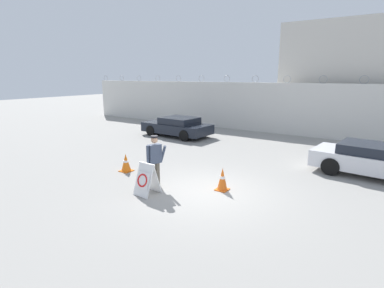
# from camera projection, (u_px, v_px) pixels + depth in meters

# --- Properties ---
(ground_plane) EXTENTS (90.00, 90.00, 0.00)m
(ground_plane) POSITION_uv_depth(u_px,v_px,m) (207.00, 192.00, 9.52)
(ground_plane) COLOR gray
(perimeter_wall) EXTENTS (36.00, 0.30, 3.65)m
(perimeter_wall) POSITION_uv_depth(u_px,v_px,m) (302.00, 110.00, 18.18)
(perimeter_wall) COLOR silver
(perimeter_wall) RESTS_ON ground_plane
(building_block) EXTENTS (8.91, 7.77, 6.89)m
(building_block) POSITION_uv_depth(u_px,v_px,m) (361.00, 78.00, 20.35)
(building_block) COLOR beige
(building_block) RESTS_ON ground_plane
(barricade_sign) EXTENTS (0.65, 0.71, 1.01)m
(barricade_sign) POSITION_uv_depth(u_px,v_px,m) (146.00, 179.00, 9.27)
(barricade_sign) COLOR white
(barricade_sign) RESTS_ON ground_plane
(security_guard) EXTENTS (0.51, 0.61, 1.73)m
(security_guard) POSITION_uv_depth(u_px,v_px,m) (155.00, 159.00, 9.83)
(security_guard) COLOR #514C42
(security_guard) RESTS_ON ground_plane
(traffic_cone_near) EXTENTS (0.44, 0.44, 0.69)m
(traffic_cone_near) POSITION_uv_depth(u_px,v_px,m) (126.00, 163.00, 11.56)
(traffic_cone_near) COLOR orange
(traffic_cone_near) RESTS_ON ground_plane
(traffic_cone_mid) EXTENTS (0.39, 0.39, 0.75)m
(traffic_cone_mid) POSITION_uv_depth(u_px,v_px,m) (222.00, 179.00, 9.64)
(traffic_cone_mid) COLOR orange
(traffic_cone_mid) RESTS_ON ground_plane
(parked_car_front_coupe) EXTENTS (4.31, 2.18, 1.17)m
(parked_car_front_coupe) POSITION_uv_depth(u_px,v_px,m) (177.00, 126.00, 18.27)
(parked_car_front_coupe) COLOR black
(parked_car_front_coupe) RESTS_ON ground_plane
(parked_car_far_side) EXTENTS (4.52, 2.27, 1.19)m
(parked_car_far_side) POSITION_uv_depth(u_px,v_px,m) (376.00, 160.00, 10.90)
(parked_car_far_side) COLOR black
(parked_car_far_side) RESTS_ON ground_plane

